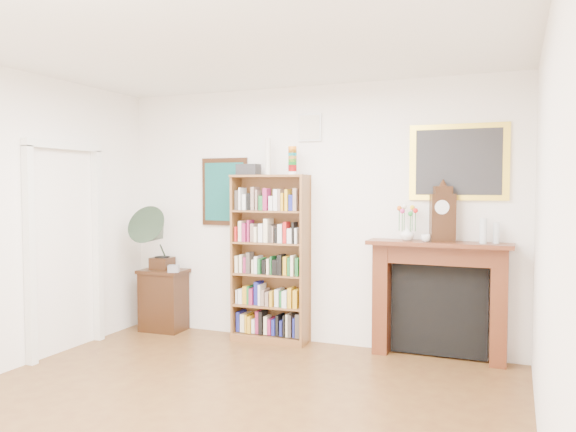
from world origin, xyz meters
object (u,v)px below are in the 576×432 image
(gramophone, at_px, (155,234))
(bottle_right, at_px, (496,233))
(mantel_clock, at_px, (443,215))
(fireplace, at_px, (439,290))
(side_cabinet, at_px, (164,300))
(bookshelf, at_px, (270,249))
(teacup, at_px, (426,238))
(flower_vase, at_px, (407,233))
(cd_stack, at_px, (174,269))
(bottle_left, at_px, (483,231))

(gramophone, distance_m, bottle_right, 3.73)
(mantel_clock, height_order, bottle_right, mantel_clock)
(fireplace, distance_m, bottle_right, 0.78)
(side_cabinet, height_order, gramophone, gramophone)
(bookshelf, distance_m, teacup, 1.69)
(flower_vase, bearing_deg, bookshelf, -179.21)
(gramophone, bearing_deg, side_cabinet, 67.11)
(fireplace, distance_m, teacup, 0.54)
(teacup, bearing_deg, cd_stack, -177.65)
(gramophone, relative_size, teacup, 8.12)
(mantel_clock, bearing_deg, teacup, -171.98)
(bottle_right, bearing_deg, flower_vase, -177.56)
(side_cabinet, bearing_deg, teacup, -2.30)
(fireplace, relative_size, gramophone, 1.83)
(teacup, bearing_deg, bookshelf, 178.66)
(bookshelf, height_order, side_cabinet, bookshelf)
(side_cabinet, xyz_separation_m, bottle_left, (3.57, 0.05, 0.93))
(gramophone, xyz_separation_m, mantel_clock, (3.23, 0.18, 0.28))
(bookshelf, relative_size, bottle_left, 8.82)
(gramophone, height_order, flower_vase, gramophone)
(cd_stack, height_order, flower_vase, flower_vase)
(fireplace, height_order, flower_vase, flower_vase)
(gramophone, height_order, bottle_left, gramophone)
(side_cabinet, bearing_deg, fireplace, -0.33)
(bookshelf, xyz_separation_m, flower_vase, (1.49, 0.02, 0.22))
(gramophone, relative_size, bottle_right, 3.80)
(bookshelf, xyz_separation_m, bottle_right, (2.33, 0.06, 0.24))
(side_cabinet, height_order, teacup, teacup)
(gramophone, xyz_separation_m, bottle_right, (3.72, 0.20, 0.12))
(side_cabinet, relative_size, gramophone, 0.96)
(side_cabinet, relative_size, fireplace, 0.52)
(gramophone, bearing_deg, mantel_clock, 0.00)
(bottle_left, bearing_deg, teacup, -174.98)
(cd_stack, xyz_separation_m, teacup, (2.83, 0.12, 0.44))
(side_cabinet, distance_m, gramophone, 0.80)
(bookshelf, height_order, cd_stack, bookshelf)
(bookshelf, bearing_deg, mantel_clock, -1.48)
(bookshelf, bearing_deg, cd_stack, -174.95)
(bottle_left, bearing_deg, bookshelf, -179.82)
(cd_stack, bearing_deg, bottle_right, 3.49)
(side_cabinet, height_order, cd_stack, cd_stack)
(mantel_clock, bearing_deg, bookshelf, 161.14)
(bookshelf, distance_m, flower_vase, 1.51)
(cd_stack, bearing_deg, flower_vase, 3.83)
(cd_stack, bearing_deg, bottle_left, 2.77)
(mantel_clock, xyz_separation_m, teacup, (-0.15, -0.08, -0.22))
(side_cabinet, distance_m, teacup, 3.16)
(fireplace, relative_size, bottle_right, 6.96)
(side_cabinet, xyz_separation_m, bottle_right, (3.69, 0.10, 0.91))
(fireplace, bearing_deg, side_cabinet, -177.32)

